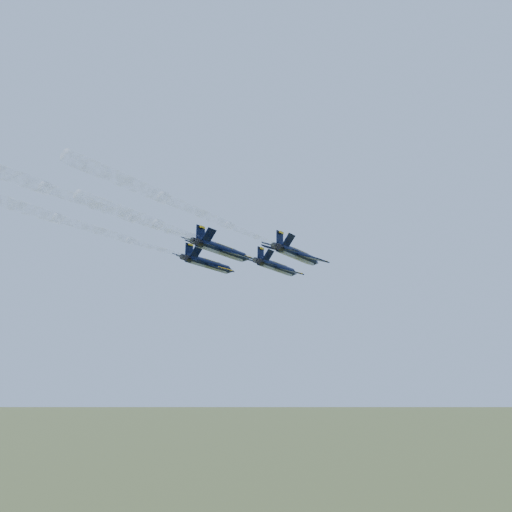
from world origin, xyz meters
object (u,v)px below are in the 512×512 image
at_px(jet_right, 298,255).
at_px(jet_left, 209,264).
at_px(jet_lead, 277,267).
at_px(jet_slot, 223,250).

bearing_deg(jet_right, jet_left, 178.53).
xyz_separation_m(jet_left, jet_right, (21.46, -3.11, 0.00)).
xyz_separation_m(jet_lead, jet_left, (-11.93, -9.69, 0.00)).
height_order(jet_left, jet_slot, same).
distance_m(jet_left, jet_right, 21.68).
height_order(jet_lead, jet_left, same).
bearing_deg(jet_slot, jet_right, 48.13).
relative_size(jet_left, jet_slot, 1.00).
distance_m(jet_right, jet_slot, 15.09).
bearing_deg(jet_left, jet_lead, 45.85).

